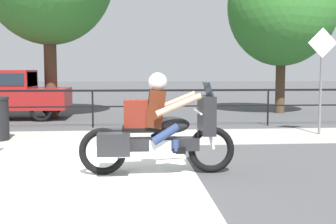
% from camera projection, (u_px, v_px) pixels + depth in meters
% --- Properties ---
extents(ground_plane, '(120.00, 120.00, 0.00)m').
position_uv_depth(ground_plane, '(62.00, 172.00, 6.70)').
color(ground_plane, '#424244').
extents(sidewalk_band, '(44.00, 2.40, 0.01)m').
position_uv_depth(sidewalk_band, '(86.00, 138.00, 10.07)').
color(sidewalk_band, '#99968E').
rests_on(sidewalk_band, ground).
extents(crosswalk_band, '(3.63, 6.00, 0.01)m').
position_uv_depth(crosswalk_band, '(79.00, 174.00, 6.52)').
color(crosswalk_band, silver).
rests_on(crosswalk_band, ground).
extents(fence_railing, '(36.00, 0.05, 1.08)m').
position_uv_depth(fence_railing, '(93.00, 98.00, 11.91)').
color(fence_railing, black).
rests_on(fence_railing, ground).
extents(motorcycle, '(2.43, 0.76, 1.58)m').
position_uv_depth(motorcycle, '(157.00, 130.00, 6.51)').
color(motorcycle, black).
rests_on(motorcycle, ground).
extents(parked_car, '(3.90, 1.78, 1.63)m').
position_uv_depth(parked_car, '(6.00, 91.00, 13.97)').
color(parked_car, maroon).
rests_on(parked_car, ground).
extents(street_sign, '(0.74, 0.06, 2.67)m').
position_uv_depth(street_sign, '(321.00, 68.00, 10.48)').
color(street_sign, slate).
rests_on(street_sign, ground).
extents(tree_behind_sign, '(4.09, 4.09, 6.29)m').
position_uv_depth(tree_behind_sign, '(282.00, 6.00, 15.77)').
color(tree_behind_sign, '#473323').
rests_on(tree_behind_sign, ground).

